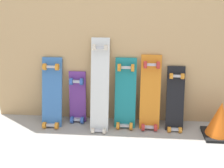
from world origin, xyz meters
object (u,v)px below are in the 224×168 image
object	(u,v)px
skateboard_teal	(125,97)
skateboard_white	(100,89)
skateboard_blue	(52,96)
traffic_cone	(219,120)
skateboard_purple	(77,100)
skateboard_black	(175,103)
skateboard_orange	(150,96)

from	to	relation	value
skateboard_teal	skateboard_white	bearing A→B (deg)	-170.00
skateboard_blue	traffic_cone	distance (m)	1.54
skateboard_blue	skateboard_purple	size ratio (longest dim) A/B	1.25
traffic_cone	skateboard_white	bearing A→B (deg)	174.34
skateboard_purple	skateboard_white	world-z (taller)	skateboard_white
skateboard_blue	skateboard_white	size ratio (longest dim) A/B	0.78
skateboard_purple	skateboard_white	bearing A→B (deg)	-19.88
skateboard_white	traffic_cone	size ratio (longest dim) A/B	2.72
skateboard_blue	skateboard_white	xyz separation A→B (m)	(0.46, -0.02, 0.09)
skateboard_black	traffic_cone	size ratio (longest dim) A/B	1.95
skateboard_blue	skateboard_teal	distance (m)	0.70
skateboard_blue	skateboard_purple	xyz separation A→B (m)	(0.23, 0.06, -0.07)
skateboard_black	skateboard_teal	bearing A→B (deg)	178.74
traffic_cone	skateboard_purple	bearing A→B (deg)	171.72
skateboard_teal	skateboard_orange	xyz separation A→B (m)	(0.23, -0.00, 0.02)
skateboard_blue	skateboard_black	xyz separation A→B (m)	(1.16, 0.01, -0.03)
skateboard_black	skateboard_orange	bearing A→B (deg)	178.25
skateboard_orange	skateboard_blue	bearing A→B (deg)	-178.93
skateboard_white	skateboard_teal	world-z (taller)	skateboard_white
skateboard_orange	traffic_cone	xyz separation A→B (m)	(0.61, -0.14, -0.14)
skateboard_black	traffic_cone	bearing A→B (deg)	-20.14
skateboard_orange	skateboard_black	xyz separation A→B (m)	(0.23, -0.01, -0.06)
skateboard_white	skateboard_orange	bearing A→B (deg)	4.70
skateboard_blue	skateboard_black	bearing A→B (deg)	0.50
skateboard_orange	skateboard_black	distance (m)	0.24
skateboard_purple	skateboard_teal	xyz separation A→B (m)	(0.46, -0.04, 0.07)
skateboard_white	skateboard_orange	size ratio (longest dim) A/B	1.21
skateboard_white	skateboard_teal	distance (m)	0.25
skateboard_blue	skateboard_purple	world-z (taller)	skateboard_blue
skateboard_blue	traffic_cone	size ratio (longest dim) A/B	2.11
skateboard_black	skateboard_purple	bearing A→B (deg)	176.78
skateboard_purple	skateboard_blue	bearing A→B (deg)	-164.86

